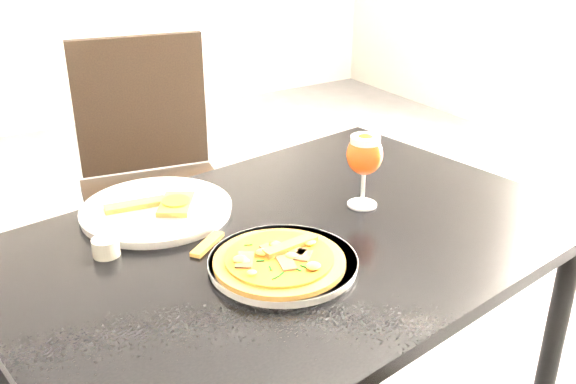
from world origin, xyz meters
TOP-DOWN VIEW (x-y plane):
  - dining_table at (-0.15, -0.27)m, footprint 1.30×0.96m
  - chair_far at (-0.13, 0.62)m, footprint 0.53×0.53m
  - plate_main at (-0.24, -0.37)m, footprint 0.29×0.29m
  - pizza at (-0.25, -0.38)m, footprint 0.25×0.25m
  - plate_second at (-0.36, -0.03)m, footprint 0.40×0.40m
  - crust_scraps at (-0.35, -0.04)m, footprint 0.20×0.14m
  - loose_crust at (-0.33, -0.22)m, footprint 0.10×0.08m
  - sauce_cup at (-0.51, -0.15)m, footprint 0.05×0.05m
  - beer_glass at (0.05, -0.24)m, footprint 0.08×0.08m

SIDE VIEW (x-z plane):
  - chair_far at x=-0.13m, z-range 0.05..1.04m
  - dining_table at x=-0.15m, z-range 0.28..1.03m
  - loose_crust at x=-0.33m, z-range 0.75..0.76m
  - plate_main at x=-0.24m, z-range 0.75..0.77m
  - plate_second at x=-0.36m, z-range 0.75..0.77m
  - sauce_cup at x=-0.51m, z-range 0.75..0.79m
  - pizza at x=-0.25m, z-range 0.76..0.79m
  - crust_scraps at x=-0.35m, z-range 0.77..0.78m
  - beer_glass at x=0.05m, z-range 0.79..0.96m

